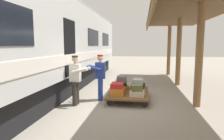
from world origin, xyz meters
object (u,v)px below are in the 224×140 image
Objects in this scene: suitcase_tan_vintage at (120,89)px; suitcase_navy_fabric at (121,84)px; suitcase_burgundy_valise at (138,90)px; train_car at (31,45)px; porter_in_overalls at (100,76)px; suitcase_olive_duffel at (137,88)px; porter_by_door at (76,78)px; suitcase_black_hardshell at (139,86)px; suitcase_yellow_case at (122,86)px; suitcase_slate_roller at (122,79)px; suitcase_orange_carryall at (118,92)px; suitcase_cream_canvas at (137,93)px; suitcase_teal_softside at (138,85)px; suitcase_red_plastic at (117,85)px; luggage_cart at (129,93)px; suitcase_gray_aluminum at (138,81)px.

suitcase_tan_vintage is 1.04× the size of suitcase_navy_fabric.
suitcase_burgundy_valise is 0.66m from suitcase_navy_fabric.
suitcase_burgundy_valise is at bearing -178.59° from suitcase_navy_fabric.
suitcase_tan_vintage is (0.67, 0.00, 0.02)m from suitcase_burgundy_valise.
porter_in_overalls is at bearing -173.55° from train_car.
porter_by_door is at bearing 10.33° from suitcase_olive_duffel.
suitcase_tan_vintage is 1.80m from porter_by_door.
suitcase_yellow_case is at bearing -41.31° from suitcase_black_hardshell.
suitcase_slate_roller reaches higher than suitcase_olive_duffel.
suitcase_orange_carryall is 1.56× the size of suitcase_olive_duffel.
train_car is at bearing -0.85° from suitcase_cream_canvas.
suitcase_black_hardshell is (-0.03, 0.62, 0.12)m from suitcase_teal_softside.
suitcase_tan_vintage is at bearing -170.50° from train_car.
suitcase_olive_duffel is at bearing 117.63° from suitcase_yellow_case.
suitcase_red_plastic is 1.45m from porter_by_door.
train_car is 32.48× the size of suitcase_teal_softside.
suitcase_yellow_case is at bearing -87.15° from suitcase_navy_fabric.
suitcase_cream_canvas is 0.97× the size of suitcase_black_hardshell.
train_car reaches higher than suitcase_olive_duffel.
suitcase_teal_softside is at bearing -86.77° from suitcase_black_hardshell.
suitcase_yellow_case is 0.67m from suitcase_teal_softside.
suitcase_tan_vintage is (0.33, 0.00, 0.14)m from luggage_cart.
suitcase_red_plastic reaches higher than suitcase_burgundy_valise.
suitcase_teal_softside is (0.00, -1.21, 0.03)m from suitcase_cream_canvas.
suitcase_gray_aluminum is at bearing 28.62° from suitcase_black_hardshell.
suitcase_red_plastic is (0.04, -0.02, 0.22)m from suitcase_orange_carryall.
suitcase_black_hardshell is at bearing 178.97° from suitcase_tan_vintage.
luggage_cart is 1.29× the size of porter_in_overalls.
suitcase_orange_carryall is 1.18× the size of suitcase_black_hardshell.
suitcase_teal_softside is 0.36× the size of porter_in_overalls.
suitcase_burgundy_valise reaches higher than luggage_cart.
porter_in_overalls reaches higher than suitcase_cream_canvas.
train_car is at bearing -1.03° from suitcase_orange_carryall.
porter_in_overalls is at bearing -14.84° from suitcase_olive_duffel.
suitcase_gray_aluminum is at bearing 90.91° from suitcase_teal_softside.
porter_in_overalls is at bearing 9.77° from suitcase_black_hardshell.
luggage_cart is 1.29m from porter_in_overalls.
luggage_cart is 5.95× the size of suitcase_olive_duffel.
suitcase_cream_canvas is at bearing 90.00° from suitcase_burgundy_valise.
suitcase_teal_softside is 1.06× the size of suitcase_tan_vintage.
suitcase_orange_carryall is 0.95m from porter_in_overalls.
train_car reaches higher than suitcase_gray_aluminum.
suitcase_red_plastic is 1.43× the size of suitcase_olive_duffel.
suitcase_navy_fabric reaches higher than luggage_cart.
suitcase_red_plastic is 0.68m from suitcase_olive_duffel.
suitcase_teal_softside is (-0.67, -1.21, -0.00)m from suitcase_orange_carryall.
suitcase_black_hardshell is (-0.06, -0.61, -0.05)m from suitcase_olive_duffel.
suitcase_olive_duffel is (-0.31, 0.62, 0.34)m from luggage_cart.
suitcase_slate_roller is at bearing -45.21° from suitcase_olive_duffel.
suitcase_slate_roller reaches higher than suitcase_teal_softside.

